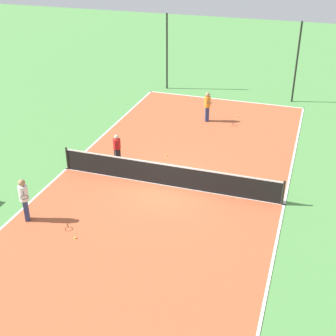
% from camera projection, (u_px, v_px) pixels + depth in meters
% --- Properties ---
extents(ground_plane, '(80.00, 80.00, 0.00)m').
position_uv_depth(ground_plane, '(168.00, 186.00, 20.85)').
color(ground_plane, '#518E47').
extents(court_surface, '(10.27, 23.53, 0.02)m').
position_uv_depth(court_surface, '(168.00, 186.00, 20.84)').
color(court_surface, '#B75633').
rests_on(court_surface, ground_plane).
extents(tennis_net, '(10.07, 0.10, 1.11)m').
position_uv_depth(tennis_net, '(168.00, 174.00, 20.57)').
color(tennis_net, black).
rests_on(tennis_net, court_surface).
extents(player_coach_red, '(0.50, 0.50, 1.44)m').
position_uv_depth(player_coach_red, '(117.00, 147.00, 22.45)').
color(player_coach_red, black).
rests_on(player_coach_red, court_surface).
extents(player_near_white, '(0.84, 0.93, 1.82)m').
position_uv_depth(player_near_white, '(24.00, 197.00, 17.97)').
color(player_near_white, navy).
rests_on(player_near_white, court_surface).
extents(player_center_orange, '(0.69, 0.99, 1.74)m').
position_uv_depth(player_center_orange, '(207.00, 105.00, 26.93)').
color(player_center_orange, navy).
rests_on(player_center_orange, court_surface).
extents(tennis_ball_right_alley, '(0.07, 0.07, 0.07)m').
position_uv_depth(tennis_ball_right_alley, '(184.00, 167.00, 22.26)').
color(tennis_ball_right_alley, '#CCE033').
rests_on(tennis_ball_right_alley, court_surface).
extents(tennis_ball_far_baseline, '(0.07, 0.07, 0.07)m').
position_uv_depth(tennis_ball_far_baseline, '(75.00, 238.00, 17.37)').
color(tennis_ball_far_baseline, '#CCE033').
rests_on(tennis_ball_far_baseline, court_surface).
extents(tennis_ball_midcourt, '(0.07, 0.07, 0.07)m').
position_uv_depth(tennis_ball_midcourt, '(238.00, 116.00, 28.05)').
color(tennis_ball_midcourt, '#CCE033').
rests_on(tennis_ball_midcourt, court_surface).
extents(tennis_ball_near_net, '(0.07, 0.07, 0.07)m').
position_uv_depth(tennis_ball_near_net, '(166.00, 155.00, 23.42)').
color(tennis_ball_near_net, '#CCE033').
rests_on(tennis_ball_near_net, court_surface).
extents(fence_post_back_left, '(0.12, 0.12, 5.08)m').
position_uv_depth(fence_post_back_left, '(167.00, 52.00, 31.51)').
color(fence_post_back_left, black).
rests_on(fence_post_back_left, ground_plane).
extents(fence_post_back_right, '(0.12, 0.12, 5.08)m').
position_uv_depth(fence_post_back_right, '(297.00, 63.00, 29.17)').
color(fence_post_back_right, black).
rests_on(fence_post_back_right, ground_plane).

